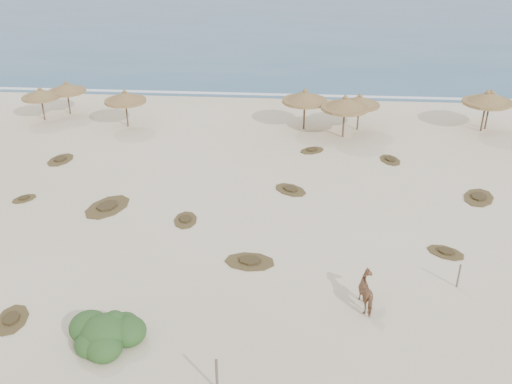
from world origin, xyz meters
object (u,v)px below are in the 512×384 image
at_px(palapa_1, 67,88).
at_px(palapa_0, 40,94).
at_px(horse, 369,293).
at_px(bush, 105,333).

bearing_deg(palapa_1, palapa_0, -134.11).
bearing_deg(palapa_0, palapa_1, 45.89).
bearing_deg(horse, palapa_1, -59.57).
xyz_separation_m(palapa_0, palapa_1, (1.42, 1.46, 0.05)).
height_order(palapa_0, horse, palapa_0).
distance_m(palapa_1, bush, 27.21).
distance_m(palapa_1, horse, 30.17).
distance_m(palapa_0, palapa_1, 2.03).
bearing_deg(bush, palapa_1, 113.43).
bearing_deg(bush, palapa_0, 117.50).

